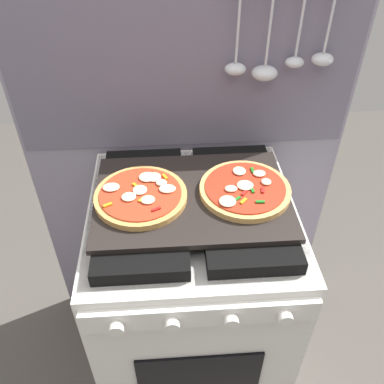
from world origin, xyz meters
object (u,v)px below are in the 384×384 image
object	(u,v)px
baking_tray	(192,197)
pizza_left	(141,195)
stove	(192,296)
pizza_right	(245,189)

from	to	relation	value
baking_tray	pizza_left	world-z (taller)	pizza_left
stove	pizza_right	xyz separation A→B (m)	(0.15, 0.00, 0.48)
pizza_left	pizza_right	size ratio (longest dim) A/B	1.00
stove	pizza_right	world-z (taller)	pizza_right
stove	pizza_right	distance (m)	0.50
stove	baking_tray	distance (m)	0.46
baking_tray	stove	bearing A→B (deg)	-90.00
stove	pizza_left	bearing A→B (deg)	-178.47
baking_tray	pizza_right	world-z (taller)	pizza_right
stove	pizza_left	size ratio (longest dim) A/B	3.54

